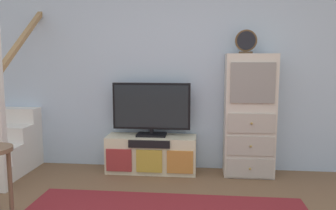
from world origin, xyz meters
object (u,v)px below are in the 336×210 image
at_px(media_console, 151,154).
at_px(television, 151,108).
at_px(side_cabinet, 249,116).
at_px(desk_clock, 246,42).

xyz_separation_m(media_console, television, (0.00, 0.02, 0.57)).
relative_size(side_cabinet, desk_clock, 5.34).
bearing_deg(desk_clock, television, 178.51).
bearing_deg(desk_clock, media_console, 179.75).
distance_m(television, desk_clock, 1.36).
xyz_separation_m(media_console, desk_clock, (1.11, -0.00, 1.36)).
bearing_deg(media_console, side_cabinet, 0.50).
distance_m(media_console, desk_clock, 1.75).
xyz_separation_m(media_console, side_cabinet, (1.18, 0.01, 0.50)).
height_order(media_console, desk_clock, desk_clock).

